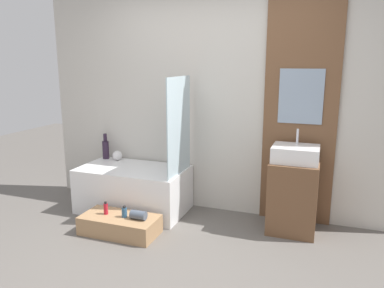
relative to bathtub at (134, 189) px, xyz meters
The scene contains 13 objects.
ground_plane 1.47m from the bathtub, 54.43° to the right, with size 12.00×12.00×0.00m, color #605B56.
wall_tiled_back 1.40m from the bathtub, 25.46° to the left, with size 4.20×0.06×2.60m, color beige.
wall_wood_accent 2.11m from the bathtub, 10.98° to the left, with size 0.75×0.04×2.60m.
bathtub is the anchor object (origin of this frame).
glass_shower_screen 0.98m from the bathtub, ahead, with size 0.01×0.64×1.05m, color silver.
wooden_step_bench 0.65m from the bathtub, 74.65° to the right, with size 0.79×0.38×0.19m, color #A87F56.
vanity_cabinet 1.81m from the bathtub, ahead, with size 0.48×0.48×0.74m, color brown.
sink 1.89m from the bathtub, ahead, with size 0.45×0.37×0.32m.
vase_tall_dark 0.70m from the bathtub, 153.66° to the left, with size 0.08×0.08×0.32m.
vase_round_light 0.53m from the bathtub, 145.29° to the left, with size 0.12×0.12×0.12m, color white.
bottle_soap_primary 0.60m from the bathtub, 89.27° to the right, with size 0.04×0.04×0.14m.
bottle_soap_secondary 0.64m from the bathtub, 69.56° to the right, with size 0.05×0.05×0.12m.
towel_roll 0.71m from the bathtub, 57.61° to the right, with size 0.09×0.09×0.16m, color #4C5666.
Camera 1 is at (1.23, -2.51, 1.73)m, focal length 35.00 mm.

